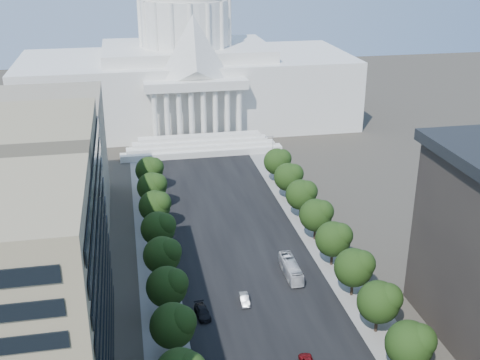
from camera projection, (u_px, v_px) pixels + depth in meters
road_asphalt at (234, 234)px, 142.41m from camera, size 30.00×260.00×0.01m
sidewalk_left at (153, 241)px, 139.05m from camera, size 8.00×260.00×0.02m
sidewalk_right at (311, 227)px, 145.77m from camera, size 8.00×260.00×0.02m
capitol at (187, 70)px, 221.20m from camera, size 120.00×56.00×73.00m
office_block_left_far at (20, 174)px, 137.38m from camera, size 38.00×52.00×30.00m
tree_l_d at (175, 324)px, 98.49m from camera, size 7.79×7.60×9.97m
tree_l_e at (169, 286)px, 109.40m from camera, size 7.79×7.60×9.97m
tree_l_f at (164, 254)px, 120.32m from camera, size 7.79×7.60×9.97m
tree_l_g at (160, 228)px, 131.23m from camera, size 7.79×7.60×9.97m
tree_l_h at (156, 205)px, 142.14m from camera, size 7.79×7.60×9.97m
tree_l_i at (153, 186)px, 153.06m from camera, size 7.79×7.60×9.97m
tree_l_j at (150, 170)px, 163.97m from camera, size 7.79×7.60×9.97m
tree_r_c at (412, 343)px, 93.94m from camera, size 7.79×7.60×9.97m
tree_r_d at (381, 301)px, 104.85m from camera, size 7.79×7.60×9.97m
tree_r_e at (356, 267)px, 115.77m from camera, size 7.79×7.60×9.97m
tree_r_f at (335, 238)px, 126.68m from camera, size 7.79×7.60×9.97m
tree_r_g at (317, 214)px, 137.60m from camera, size 7.79×7.60×9.97m
tree_r_h at (302, 194)px, 148.51m from camera, size 7.79×7.60×9.97m
tree_r_i at (290, 176)px, 159.43m from camera, size 7.79×7.60×9.97m
tree_r_j at (278, 161)px, 170.34m from camera, size 7.79×7.60×9.97m
streetlight_b at (423, 349)px, 93.72m from camera, size 2.61×0.44×9.00m
streetlight_c at (363, 268)px, 116.46m from camera, size 2.61×0.44×9.00m
streetlight_d at (322, 214)px, 139.20m from camera, size 2.61×0.44×9.00m
streetlight_e at (293, 175)px, 161.93m from camera, size 2.61×0.44×9.00m
streetlight_f at (271, 146)px, 184.67m from camera, size 2.61×0.44×9.00m
car_silver at (244, 299)px, 115.43m from camera, size 1.86×4.73×1.53m
car_dark_b at (202, 312)px, 111.44m from camera, size 2.95×5.86×1.63m
city_bus at (291, 269)px, 124.59m from camera, size 2.74×11.22×3.12m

